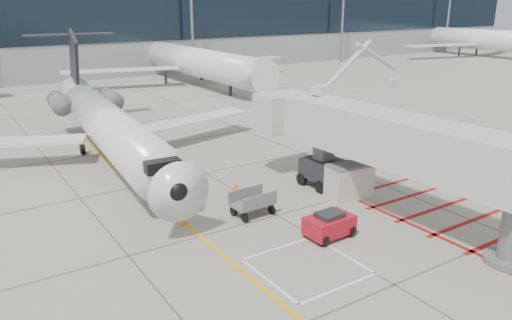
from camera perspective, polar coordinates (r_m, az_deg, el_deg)
ground_plane at (r=23.42m, az=8.17°, el=-9.62°), size 260.00×260.00×0.00m
regional_jet at (r=32.69m, az=-15.65°, el=5.43°), size 27.31×33.19×8.18m
jet_bridge at (r=25.94m, az=16.27°, el=0.95°), size 9.10×17.91×7.02m
pushback_tug at (r=23.93m, az=8.37°, el=-7.24°), size 2.31×1.49×1.32m
baggage_cart at (r=25.98m, az=-0.40°, el=-4.91°), size 2.24×1.48×1.37m
ground_power_unit at (r=28.69m, az=10.59°, el=-2.36°), size 2.61×1.70×1.95m
cone_nose at (r=25.33m, az=-8.24°, el=-6.82°), size 0.35×0.35×0.48m
cone_side at (r=29.84m, az=-2.30°, el=-2.80°), size 0.33×0.33×0.45m
terminal_building at (r=88.81m, az=-18.05°, el=14.54°), size 180.00×28.00×14.00m
terminal_glass_band at (r=75.35m, az=-15.11°, el=15.12°), size 180.00×0.10×6.00m
bg_aircraft_c at (r=68.32m, az=-7.74°, el=13.18°), size 32.60×36.22×10.87m
bg_aircraft_e at (r=111.90m, az=24.22°, el=13.79°), size 35.23×39.14×11.74m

